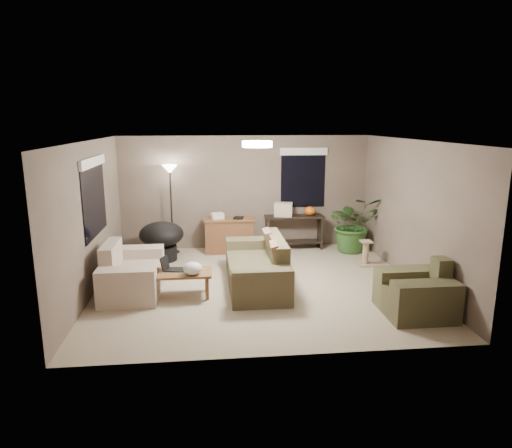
{
  "coord_description": "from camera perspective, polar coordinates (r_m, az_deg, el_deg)",
  "views": [
    {
      "loc": [
        -0.81,
        -7.53,
        2.82
      ],
      "look_at": [
        0.0,
        0.2,
        1.05
      ],
      "focal_mm": 32.0,
      "sensor_mm": 36.0,
      "label": 1
    }
  ],
  "objects": [
    {
      "name": "main_sofa",
      "position": [
        8.0,
        0.3,
        -5.59
      ],
      "size": [
        0.95,
        2.2,
        0.85
      ],
      "color": "#49422B",
      "rests_on": "ground"
    },
    {
      "name": "pumpkin",
      "position": [
        10.23,
        6.74,
        1.63
      ],
      "size": [
        0.28,
        0.28,
        0.2
      ],
      "primitive_type": "ellipsoid",
      "rotation": [
        0.0,
        0.0,
        -0.18
      ],
      "color": "orange",
      "rests_on": "console_table"
    },
    {
      "name": "desk_papers",
      "position": [
        9.85,
        -4.28,
        0.97
      ],
      "size": [
        0.72,
        0.31,
        0.12
      ],
      "color": "silver",
      "rests_on": "desk"
    },
    {
      "name": "loveseat",
      "position": [
        7.97,
        -15.37,
        -6.1
      ],
      "size": [
        0.9,
        1.6,
        0.85
      ],
      "color": "beige",
      "rests_on": "ground"
    },
    {
      "name": "floor_lamp",
      "position": [
        9.83,
        -10.68,
        5.46
      ],
      "size": [
        0.32,
        0.32,
        1.91
      ],
      "color": "black",
      "rests_on": "ground"
    },
    {
      "name": "armchair",
      "position": [
        7.25,
        19.44,
        -8.31
      ],
      "size": [
        0.95,
        1.0,
        0.85
      ],
      "color": "#46432A",
      "rests_on": "ground"
    },
    {
      "name": "ceiling_fixture",
      "position": [
        7.59,
        0.16,
        9.95
      ],
      "size": [
        0.5,
        0.5,
        0.1
      ],
      "primitive_type": "cylinder",
      "color": "white",
      "rests_on": "room_shell"
    },
    {
      "name": "throw_pillows",
      "position": [
        7.92,
        2.14,
        -3.09
      ],
      "size": [
        0.26,
        1.36,
        0.47
      ],
      "color": "#8C7251",
      "rests_on": "main_sofa"
    },
    {
      "name": "room_shell",
      "position": [
        7.74,
        0.15,
        1.12
      ],
      "size": [
        5.5,
        5.5,
        5.5
      ],
      "color": "tan",
      "rests_on": "ground"
    },
    {
      "name": "console_table",
      "position": [
        10.25,
        4.77,
        -0.67
      ],
      "size": [
        1.3,
        0.4,
        0.75
      ],
      "color": "black",
      "rests_on": "ground"
    },
    {
      "name": "window_back",
      "position": [
        10.28,
        5.93,
        6.99
      ],
      "size": [
        1.06,
        0.05,
        1.33
      ],
      "color": "black",
      "rests_on": "room_shell"
    },
    {
      "name": "laptop",
      "position": [
        7.62,
        -10.63,
        -5.29
      ],
      "size": [
        0.41,
        0.28,
        0.24
      ],
      "color": "black",
      "rests_on": "coffee_table"
    },
    {
      "name": "desk",
      "position": [
        9.96,
        -3.35,
        -1.39
      ],
      "size": [
        1.1,
        0.5,
        0.75
      ],
      "color": "brown",
      "rests_on": "ground"
    },
    {
      "name": "cardboard_box",
      "position": [
        10.11,
        3.43,
        1.83
      ],
      "size": [
        0.45,
        0.37,
        0.29
      ],
      "primitive_type": "cube",
      "rotation": [
        0.0,
        0.0,
        -0.22
      ],
      "color": "beige",
      "rests_on": "console_table"
    },
    {
      "name": "houseplant",
      "position": [
        10.19,
        12.02,
        -0.72
      ],
      "size": [
        1.11,
        1.24,
        0.97
      ],
      "primitive_type": "imported",
      "color": "#2D5923",
      "rests_on": "ground"
    },
    {
      "name": "coffee_table",
      "position": [
        7.56,
        -9.38,
        -6.37
      ],
      "size": [
        1.0,
        0.55,
        0.42
      ],
      "color": "brown",
      "rests_on": "ground"
    },
    {
      "name": "plastic_bag",
      "position": [
        7.35,
        -7.92,
        -5.51
      ],
      "size": [
        0.38,
        0.36,
        0.21
      ],
      "primitive_type": "ellipsoid",
      "rotation": [
        0.0,
        0.0,
        -0.41
      ],
      "color": "white",
      "rests_on": "coffee_table"
    },
    {
      "name": "cat_scratching_post",
      "position": [
        9.34,
        13.53,
        -3.75
      ],
      "size": [
        0.32,
        0.32,
        0.5
      ],
      "color": "tan",
      "rests_on": "ground"
    },
    {
      "name": "papasan_chair",
      "position": [
        9.54,
        -11.71,
        -1.74
      ],
      "size": [
        1.15,
        1.15,
        0.8
      ],
      "color": "black",
      "rests_on": "ground"
    },
    {
      "name": "window_left",
      "position": [
        8.13,
        -19.63,
        4.76
      ],
      "size": [
        0.05,
        1.56,
        1.33
      ],
      "color": "black",
      "rests_on": "room_shell"
    }
  ]
}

